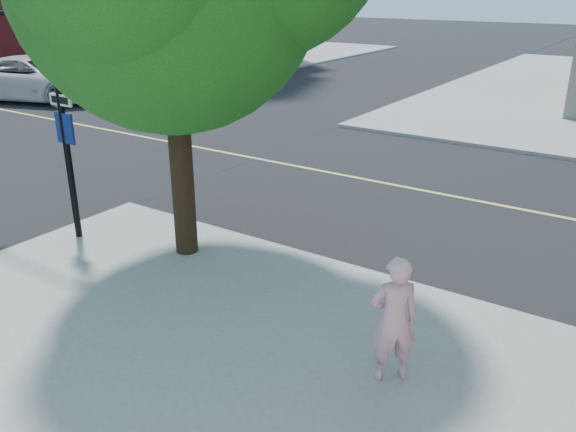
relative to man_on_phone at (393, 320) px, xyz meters
The scene contains 6 objects.
ground 6.63m from the man_on_phone, 158.50° to the left, with size 140.00×140.00×0.00m, color black.
road_ew 9.26m from the man_on_phone, 131.50° to the left, with size 140.00×9.00×0.01m, color black.
road_ns 11.89m from the man_on_phone, 168.29° to the left, with size 9.00×140.00×0.01m, color black.
sidewalk_nw 37.68m from the man_on_phone, 140.61° to the left, with size 26.00×25.00×0.12m, color gray.
man_on_phone is the anchor object (origin of this frame).
car_a 21.54m from the man_on_phone, 155.54° to the left, with size 2.92×6.32×1.76m, color silver.
Camera 1 is at (8.34, -7.87, 4.45)m, focal length 36.80 mm.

